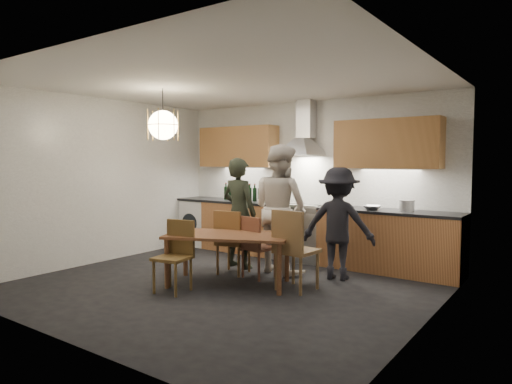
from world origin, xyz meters
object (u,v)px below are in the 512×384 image
Objects in this scene: chair_front at (176,251)px; wine_bottles at (242,192)px; chair_back_left at (231,238)px; dining_table at (228,240)px; person_right at (338,223)px; person_left at (239,213)px; stock_pot at (407,206)px; person_mid at (280,209)px; mixing_bowl at (372,208)px.

chair_front is 2.69m from wine_bottles.
dining_table is at bearing 114.76° from chair_back_left.
chair_front is 0.57× the size of person_right.
chair_back_left is 1.00m from chair_front.
chair_front is 1.48m from person_left.
wine_bottles is at bearing 99.26° from dining_table.
person_right is 1.84× the size of wine_bottles.
wine_bottles is at bearing -32.58° from person_right.
person_right is (1.03, 1.10, 0.17)m from dining_table.
person_right is 2.41m from wine_bottles.
dining_table is at bearing -57.57° from wine_bottles.
person_left is 7.90× the size of stock_pot.
person_left is at bearing 96.09° from dining_table.
person_left is 0.67m from person_mid.
chair_front is (-0.36, -0.58, -0.09)m from dining_table.
chair_front reaches higher than dining_table.
stock_pot is (2.18, 1.05, 0.15)m from person_left.
chair_back_left is at bearing 116.47° from person_left.
dining_table is at bearing 34.16° from person_right.
chair_front is 4.18× the size of stock_pot.
person_right is 5.77× the size of mixing_bowl.
dining_table is 8.40× the size of stock_pot.
dining_table is 6.66× the size of mixing_bowl.
mixing_bowl is at bearing -165.03° from stock_pot.
person_left is at bearing -154.24° from stock_pot.
person_mid is 8.80× the size of stock_pot.
chair_back_left is 0.55× the size of person_left.
chair_back_left is 0.57m from person_left.
mixing_bowl reaches higher than chair_front.
chair_front is 3.27m from stock_pot.
dining_table is 0.52m from chair_back_left.
chair_back_left is at bearing -138.28° from mixing_bowl.
person_left reaches higher than stock_pot.
person_left is at bearing -55.14° from wine_bottles.
stock_pot reaches higher than mixing_bowl.
mixing_bowl is (1.54, 1.37, 0.41)m from chair_back_left.
person_left is 2.00× the size of wine_bottles.
mixing_bowl is at bearing -2.93° from wine_bottles.
person_mid is (0.17, 0.98, 0.33)m from dining_table.
wine_bottles is (-2.92, 0.00, 0.08)m from stock_pot.
person_right is (1.51, 0.24, -0.07)m from person_left.
chair_front is at bearing -124.12° from mixing_bowl.
person_mid is 0.88m from person_right.
person_right is at bearing -157.80° from person_mid.
wine_bottles is at bearing 177.07° from mixing_bowl.
person_right is at bearing 23.61° from dining_table.
person_right is at bearing -167.31° from person_left.
mixing_bowl is at bearing -119.40° from person_right.
chair_front is 1.70m from person_mid.
wine_bottles is (-0.85, 2.50, 0.55)m from chair_front.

